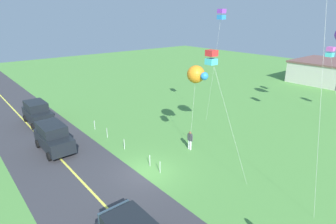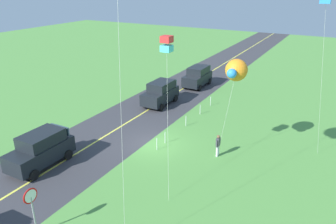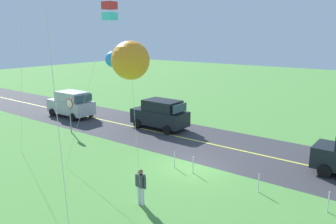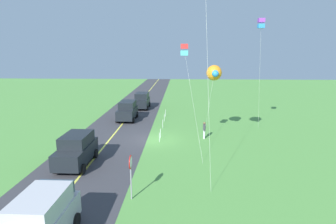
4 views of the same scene
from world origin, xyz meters
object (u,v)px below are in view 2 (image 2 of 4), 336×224
(stop_sign, at_px, (32,203))
(person_adult_near, at_px, (218,145))
(car_suv_foreground, at_px, (41,149))
(kite_red_low, at_px, (236,70))
(car_parked_west_far, at_px, (198,76))
(car_parked_west_near, at_px, (160,93))
(kite_orange_near, at_px, (167,44))

(stop_sign, bearing_deg, person_adult_near, 156.40)
(stop_sign, distance_m, person_adult_near, 12.36)
(car_suv_foreground, bearing_deg, person_adult_near, 124.45)
(kite_red_low, bearing_deg, stop_sign, -26.28)
(car_parked_west_far, xyz_separation_m, kite_red_low, (13.92, 8.61, 5.00))
(car_parked_west_near, xyz_separation_m, person_adult_near, (7.04, 8.61, -0.29))
(car_parked_west_near, relative_size, kite_red_low, 0.64)
(kite_red_low, relative_size, kite_orange_near, 0.80)
(car_parked_west_far, xyz_separation_m, person_adult_near, (14.18, 7.84, -0.29))
(car_suv_foreground, distance_m, car_parked_west_near, 13.74)
(car_parked_west_near, xyz_separation_m, kite_red_low, (6.77, 9.39, 5.00))
(car_parked_west_near, distance_m, car_parked_west_far, 7.19)
(stop_sign, bearing_deg, car_parked_west_near, -168.65)
(car_parked_west_far, distance_m, kite_orange_near, 20.00)
(person_adult_near, bearing_deg, stop_sign, 27.16)
(car_suv_foreground, distance_m, person_adult_near, 11.78)
(car_suv_foreground, relative_size, stop_sign, 1.72)
(person_adult_near, relative_size, kite_red_low, 0.23)
(car_parked_west_far, bearing_deg, kite_orange_near, 18.13)
(car_suv_foreground, distance_m, stop_sign, 6.69)
(stop_sign, bearing_deg, car_parked_west_far, -173.49)
(kite_red_low, distance_m, kite_orange_near, 5.18)
(car_parked_west_far, height_order, stop_sign, stop_sign)
(kite_red_low, bearing_deg, kite_orange_near, -35.58)
(car_suv_foreground, height_order, stop_sign, stop_sign)
(kite_orange_near, bearing_deg, car_parked_west_near, -148.23)
(stop_sign, xyz_separation_m, kite_orange_near, (-7.67, 2.92, 6.34))
(car_suv_foreground, xyz_separation_m, kite_red_low, (-6.93, 10.48, 5.00))
(car_parked_west_far, bearing_deg, stop_sign, 6.51)
(car_suv_foreground, bearing_deg, kite_red_low, 123.44)
(car_suv_foreground, relative_size, car_parked_west_near, 1.00)
(car_parked_west_near, height_order, person_adult_near, car_parked_west_near)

